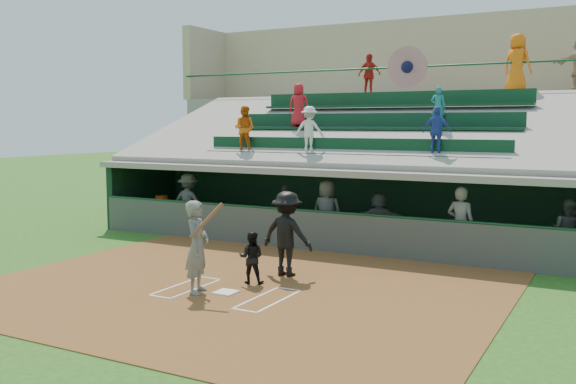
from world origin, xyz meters
The scene contains 21 objects.
ground centered at (0.00, 0.00, 0.00)m, with size 100.00×100.00×0.00m, color #255718.
dirt_slab centered at (0.00, 0.50, 0.01)m, with size 11.00×9.00×0.02m, color brown.
home_plate centered at (0.00, 0.00, 0.04)m, with size 0.43×0.43×0.03m, color white.
batters_box_chalk centered at (0.00, 0.00, 0.02)m, with size 2.65×1.85×0.01m.
dugout_floor centered at (0.00, 6.75, 0.02)m, with size 16.00×3.50×0.04m, color gray.
concourse_slab centered at (0.00, 13.50, 2.30)m, with size 20.00×3.00×4.60m, color gray.
grandstand centered at (-0.01, 10.51, 2.26)m, with size 20.40×10.40×7.80m.
batter_at_plate centered at (-0.53, -0.26, 1.00)m, with size 0.95×0.83×1.95m.
catcher centered at (0.04, 0.96, 0.60)m, with size 0.56×0.44×1.16m, color black.
home_umpire centered at (0.39, 1.99, 1.01)m, with size 1.27×0.73×1.97m, color black.
dugout_bench centered at (0.29, 8.13, 0.27)m, with size 15.27×0.46×0.46m, color #915E34.
white_table centered at (-6.75, 6.24, 0.35)m, with size 0.71×0.53×0.62m, color silver.
water_cooler centered at (-6.76, 6.19, 0.88)m, with size 0.43×0.43×0.43m, color #E74D0D.
dugout_player_a centered at (-5.54, 6.10, 0.97)m, with size 1.20×0.69×1.86m, color #5B5E59.
dugout_player_b centered at (-2.12, 6.57, 0.84)m, with size 0.93×0.39×1.59m, color #5A5D58.
dugout_player_c centered at (-0.43, 5.99, 0.98)m, with size 0.91×0.60×1.87m, color #545752.
dugout_player_d centered at (1.04, 6.35, 0.82)m, with size 1.45×0.46×1.56m, color #575A55.
dugout_player_e centered at (3.63, 5.26, 1.01)m, with size 0.71×0.46×1.94m, color #535651.
dugout_player_f centered at (6.04, 6.45, 0.86)m, with size 0.80×0.62×1.64m, color #52544F.
concourse_staff_a centered at (-1.57, 12.24, 5.39)m, with size 0.93×0.39×1.59m, color red.
concourse_staff_b centered at (3.80, 12.10, 5.59)m, with size 0.97×0.63×1.98m, color orange.
Camera 1 is at (7.37, -10.97, 3.57)m, focal length 40.00 mm.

